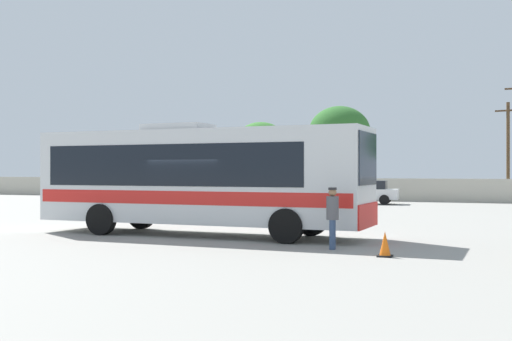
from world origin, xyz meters
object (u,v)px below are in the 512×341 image
(roadside_tree_left, at_px, (261,146))
(coach_bus_silver_red, at_px, (197,176))
(parked_car_leftmost_maroon, at_px, (200,190))
(utility_pole_near, at_px, (508,149))
(parked_car_third_white, at_px, (365,192))
(traffic_cone_on_apron, at_px, (385,244))
(roadside_tree_midleft, at_px, (339,132))
(attendant_by_bus_door, at_px, (333,214))
(parked_car_second_silver, at_px, (277,191))

(roadside_tree_left, bearing_deg, coach_bus_silver_red, -72.46)
(parked_car_leftmost_maroon, distance_m, utility_pole_near, 22.42)
(parked_car_third_white, relative_size, traffic_cone_on_apron, 7.01)
(coach_bus_silver_red, height_order, parked_car_third_white, coach_bus_silver_red)
(traffic_cone_on_apron, bearing_deg, roadside_tree_midleft, 105.65)
(traffic_cone_on_apron, bearing_deg, attendant_by_bus_door, 148.61)
(coach_bus_silver_red, distance_m, attendant_by_bus_door, 5.72)
(parked_car_second_silver, bearing_deg, coach_bus_silver_red, -77.19)
(attendant_by_bus_door, relative_size, parked_car_leftmost_maroon, 0.37)
(utility_pole_near, xyz_separation_m, roadside_tree_left, (-20.35, 3.21, 0.66))
(attendant_by_bus_door, distance_m, roadside_tree_midleft, 36.84)
(traffic_cone_on_apron, bearing_deg, coach_bus_silver_red, 155.53)
(parked_car_third_white, height_order, roadside_tree_left, roadside_tree_left)
(traffic_cone_on_apron, bearing_deg, parked_car_leftmost_maroon, 125.35)
(parked_car_leftmost_maroon, relative_size, traffic_cone_on_apron, 7.12)
(attendant_by_bus_door, bearing_deg, roadside_tree_left, 113.96)
(roadside_tree_left, bearing_deg, attendant_by_bus_door, -66.04)
(roadside_tree_left, bearing_deg, traffic_cone_on_apron, -64.53)
(attendant_by_bus_door, height_order, roadside_tree_left, roadside_tree_left)
(attendant_by_bus_door, relative_size, parked_car_third_white, 0.38)
(parked_car_third_white, bearing_deg, attendant_by_bus_door, -80.44)
(parked_car_third_white, xyz_separation_m, utility_pole_near, (8.70, 8.05, 2.93))
(parked_car_second_silver, distance_m, parked_car_third_white, 6.18)
(parked_car_second_silver, xyz_separation_m, roadside_tree_midleft, (1.61, 11.30, 4.65))
(roadside_tree_left, height_order, traffic_cone_on_apron, roadside_tree_left)
(attendant_by_bus_door, relative_size, parked_car_second_silver, 0.40)
(parked_car_leftmost_maroon, bearing_deg, roadside_tree_midleft, 58.30)
(coach_bus_silver_red, relative_size, traffic_cone_on_apron, 17.76)
(parked_car_third_white, height_order, utility_pole_near, utility_pole_near)
(roadside_tree_midleft, bearing_deg, parked_car_second_silver, -98.09)
(parked_car_leftmost_maroon, height_order, traffic_cone_on_apron, parked_car_leftmost_maroon)
(coach_bus_silver_red, distance_m, traffic_cone_on_apron, 7.66)
(parked_car_second_silver, relative_size, parked_car_third_white, 0.94)
(utility_pole_near, bearing_deg, parked_car_leftmost_maroon, -157.70)
(traffic_cone_on_apron, bearing_deg, roadside_tree_left, 115.47)
(coach_bus_silver_red, xyz_separation_m, utility_pole_near, (9.85, 30.03, 1.75))
(parked_car_third_white, height_order, roadside_tree_midleft, roadside_tree_midleft)
(parked_car_second_silver, height_order, traffic_cone_on_apron, parked_car_second_silver)
(parked_car_second_silver, distance_m, roadside_tree_left, 12.92)
(parked_car_leftmost_maroon, bearing_deg, attendant_by_bus_door, -56.13)
(parked_car_third_white, relative_size, roadside_tree_left, 0.69)
(attendant_by_bus_door, xyz_separation_m, parked_car_second_silver, (-10.24, 24.23, -0.18))
(roadside_tree_midleft, bearing_deg, attendant_by_bus_door, -76.35)
(parked_car_second_silver, bearing_deg, parked_car_third_white, -1.22)
(parked_car_third_white, distance_m, roadside_tree_midleft, 13.16)
(roadside_tree_left, distance_m, roadside_tree_midleft, 7.16)
(coach_bus_silver_red, relative_size, roadside_tree_midleft, 1.48)
(coach_bus_silver_red, relative_size, roadside_tree_left, 1.75)
(coach_bus_silver_red, relative_size, utility_pole_near, 1.60)
(coach_bus_silver_red, xyz_separation_m, roadside_tree_midleft, (-3.42, 33.41, 3.45))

